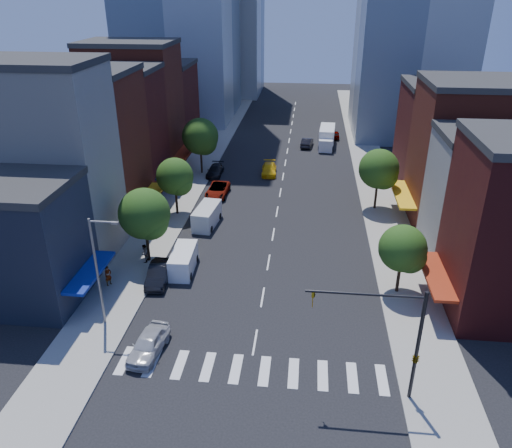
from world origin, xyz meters
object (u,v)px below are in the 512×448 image
at_px(parked_car_front, 148,344).
at_px(traffic_car_far, 335,134).
at_px(traffic_car_oncoming, 307,142).
at_px(taxi, 269,169).
at_px(box_truck, 327,138).
at_px(cargo_van_near, 183,261).
at_px(cargo_van_far, 207,216).
at_px(pedestrian_near, 108,276).
at_px(parked_car_second, 159,274).
at_px(parked_car_third, 218,190).
at_px(parked_car_rear, 215,171).
at_px(pedestrian_far, 145,253).

xyz_separation_m(parked_car_front, traffic_car_far, (15.32, 58.29, -0.16)).
height_order(parked_car_front, traffic_car_oncoming, parked_car_front).
bearing_deg(traffic_car_far, taxi, 63.40).
bearing_deg(box_truck, cargo_van_near, -104.94).
distance_m(cargo_van_far, box_truck, 34.57).
bearing_deg(pedestrian_near, cargo_van_far, 4.69).
height_order(parked_car_second, pedestrian_near, pedestrian_near).
xyz_separation_m(parked_car_third, traffic_car_far, (15.65, 28.14, -0.10)).
xyz_separation_m(cargo_van_near, cargo_van_far, (0.24, 9.88, 0.06)).
xyz_separation_m(parked_car_front, box_truck, (13.77, 53.16, 0.66)).
relative_size(parked_car_second, cargo_van_near, 0.99).
relative_size(taxi, traffic_car_oncoming, 1.10).
distance_m(parked_car_second, parked_car_third, 20.67).
xyz_separation_m(parked_car_front, traffic_car_oncoming, (10.58, 52.66, -0.08)).
height_order(parked_car_third, cargo_van_near, cargo_van_near).
height_order(parked_car_third, taxi, parked_car_third).
bearing_deg(parked_car_rear, taxi, 10.83).
relative_size(parked_car_rear, traffic_car_oncoming, 1.08).
relative_size(parked_car_second, taxi, 0.98).
xyz_separation_m(parked_car_front, parked_car_third, (-0.33, 30.15, -0.06)).
distance_m(taxi, traffic_car_oncoming, 14.77).
distance_m(parked_car_third, box_truck, 27.00).
height_order(cargo_van_near, pedestrian_near, cargo_van_near).
relative_size(parked_car_rear, box_truck, 0.61).
bearing_deg(traffic_car_oncoming, traffic_car_far, -122.61).
bearing_deg(parked_car_second, parked_car_front, -82.67).
xyz_separation_m(parked_car_front, parked_car_second, (-2.00, 9.55, -0.01)).
height_order(cargo_van_near, taxi, cargo_van_near).
height_order(cargo_van_near, traffic_car_far, cargo_van_near).
height_order(parked_car_third, traffic_car_far, parked_car_third).
height_order(cargo_van_far, traffic_car_far, cargo_van_far).
height_order(parked_car_second, parked_car_rear, parked_car_second).
bearing_deg(parked_car_front, pedestrian_near, 132.73).
height_order(traffic_car_oncoming, traffic_car_far, traffic_car_oncoming).
relative_size(pedestrian_near, pedestrian_far, 1.03).
bearing_deg(traffic_car_oncoming, taxi, 77.20).
relative_size(parked_car_front, traffic_car_oncoming, 1.07).
relative_size(parked_car_second, traffic_car_far, 1.26).
xyz_separation_m(traffic_car_oncoming, traffic_car_far, (4.74, 5.63, -0.08)).
bearing_deg(parked_car_second, box_truck, 65.62).
bearing_deg(pedestrian_far, parked_car_front, 23.14).
xyz_separation_m(parked_car_front, taxi, (5.47, 38.80, -0.10)).
distance_m(parked_car_front, cargo_van_near, 11.59).
relative_size(parked_car_front, taxi, 0.97).
height_order(cargo_van_near, traffic_car_oncoming, cargo_van_near).
height_order(parked_car_front, parked_car_rear, parked_car_front).
distance_m(parked_car_rear, taxi, 7.58).
relative_size(cargo_van_near, taxi, 1.00).
xyz_separation_m(parked_car_second, cargo_van_far, (1.99, 11.92, 0.28)).
xyz_separation_m(cargo_van_far, pedestrian_near, (-6.16, -13.18, 0.01)).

